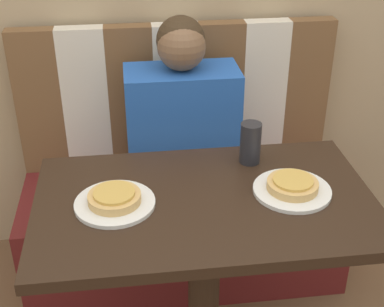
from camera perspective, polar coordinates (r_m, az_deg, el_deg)
The scene contains 9 objects.
booth_seat at distance 2.33m, azimuth -0.93°, elevation -7.93°, with size 1.31×0.53×0.43m.
booth_backrest at distance 2.26m, azimuth -1.70°, elevation 6.14°, with size 1.31×0.07×0.62m.
dining_table at distance 1.61m, azimuth 1.35°, elevation -8.31°, with size 0.98×0.59×0.76m.
person at distance 2.05m, azimuth -1.06°, elevation 4.01°, with size 0.43×0.22×0.70m.
plate_left at distance 1.52m, azimuth -8.22°, elevation -5.31°, with size 0.23×0.23×0.01m.
plate_right at distance 1.59m, azimuth 10.63°, elevation -3.91°, with size 0.23×0.23×0.01m.
pizza_left at distance 1.51m, azimuth -8.28°, elevation -4.66°, with size 0.15×0.15×0.03m.
pizza_right at distance 1.58m, azimuth 10.70°, elevation -3.28°, with size 0.15×0.15×0.03m.
drinking_cup at distance 1.69m, azimuth 6.25°, elevation 1.12°, with size 0.07×0.07×0.13m.
Camera 1 is at (-0.20, -1.26, 1.63)m, focal length 50.00 mm.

